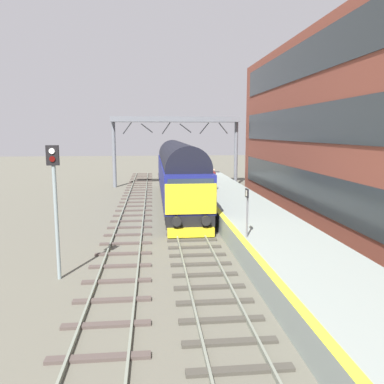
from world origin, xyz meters
TOP-DOWN VIEW (x-y plane):
  - ground_plane at (0.00, 0.00)m, footprint 140.00×140.00m
  - track_main at (0.00, -0.00)m, footprint 2.50×60.00m
  - track_adjacent_west at (-3.28, 0.00)m, footprint 2.50×60.00m
  - station_platform at (3.60, 0.00)m, footprint 4.00×44.00m
  - station_building at (9.33, -2.06)m, footprint 4.44×35.51m
  - diesel_locomotive at (0.00, 7.12)m, footprint 2.74×19.24m
  - signal_post_near at (-5.42, -7.56)m, footprint 0.44×0.22m
  - platform_number_sign at (2.00, -6.09)m, footprint 0.10×0.44m
  - waiting_passenger at (2.69, 7.37)m, footprint 0.42×0.50m
  - overhead_footbridge at (0.41, 17.04)m, footprint 12.58×2.00m

SIDE VIEW (x-z plane):
  - ground_plane at x=0.00m, z-range 0.00..0.00m
  - track_main at x=0.00m, z-range -0.02..0.13m
  - track_adjacent_west at x=-3.28m, z-range -0.02..0.13m
  - station_platform at x=3.60m, z-range 0.00..1.01m
  - waiting_passenger at x=2.69m, z-range 1.17..2.81m
  - platform_number_sign at x=2.00m, z-range 1.34..3.40m
  - diesel_locomotive at x=0.00m, z-range 0.14..4.83m
  - signal_post_near at x=-5.42m, z-range 0.57..5.52m
  - station_building at x=9.33m, z-range 0.00..11.41m
  - overhead_footbridge at x=0.41m, z-range 2.80..9.70m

